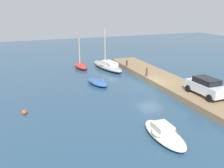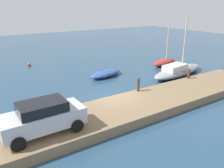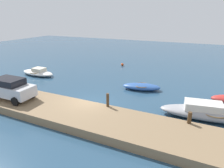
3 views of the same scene
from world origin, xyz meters
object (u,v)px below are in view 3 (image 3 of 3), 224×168
Objects in this scene: mooring_post_west at (108,100)px; mooring_post_mid_west at (190,118)px; rowboat_blue at (141,87)px; parked_car at (10,88)px; marker_buoy at (122,65)px; sailboat_grey at (213,113)px; motorboat_white at (38,72)px.

mooring_post_west reaches higher than mooring_post_mid_west.
parked_car is (-8.16, -7.65, 1.11)m from rowboat_blue.
marker_buoy is (-5.21, 7.85, -0.11)m from rowboat_blue.
rowboat_blue is 7.46m from mooring_post_mid_west.
parked_car is at bearing -172.68° from sailboat_grey.
motorboat_white is 1.10× the size of parked_car.
mooring_post_mid_west is 16.85m from marker_buoy.
sailboat_grey reaches higher than mooring_post_mid_west.
mooring_post_mid_west is 0.18× the size of parked_car.
motorboat_white is 4.50× the size of mooring_post_west.
rowboat_blue is 9.60× the size of marker_buoy.
sailboat_grey is 14.87m from parked_car.
mooring_post_mid_west is 13.06m from parked_car.
mooring_post_mid_west is at bearing -53.71° from marker_buoy.
parked_car is at bearing -100.76° from marker_buoy.
marker_buoy is at bearing 125.82° from sailboat_grey.
rowboat_blue is 5.17× the size of mooring_post_mid_west.
sailboat_grey reaches higher than parked_car.
sailboat_grey is at bearing 60.05° from mooring_post_mid_west.
rowboat_blue is at bearing -56.40° from marker_buoy.
parked_car reaches higher than mooring_post_mid_west.
motorboat_white is at bearing -130.57° from marker_buoy.
sailboat_grey reaches higher than motorboat_white.
rowboat_blue reaches higher than marker_buoy.
rowboat_blue is 0.86× the size of motorboat_white.
rowboat_blue is 0.51× the size of sailboat_grey.
motorboat_white is at bearing 169.75° from rowboat_blue.
rowboat_blue is 11.24m from parked_car.
mooring_post_mid_west reaches higher than motorboat_white.
motorboat_white is 11.22× the size of marker_buoy.
sailboat_grey is 10.05× the size of mooring_post_mid_west.
mooring_post_west is 2.50× the size of marker_buoy.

